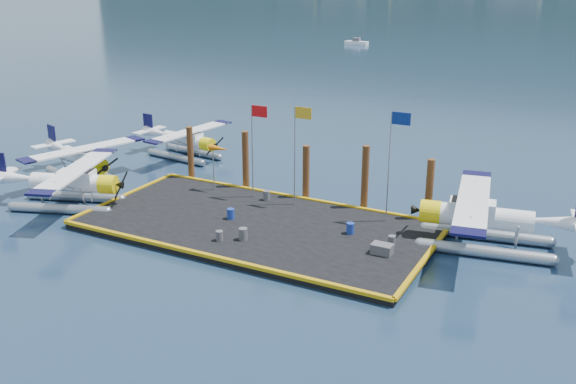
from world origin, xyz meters
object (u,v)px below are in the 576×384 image
(seaplane_a, at_px, (72,185))
(seaplane_d, at_px, (479,220))
(drum_2, at_px, (350,228))
(piling_4, at_px, (429,192))
(piling_3, at_px, (365,180))
(piling_0, at_px, (191,155))
(drum_1, at_px, (243,234))
(piling_1, at_px, (246,162))
(flagpole_blue, at_px, (393,151))
(drum_0, at_px, (231,214))
(drum_4, at_px, (392,241))
(windsock, at_px, (219,150))
(flagpole_red, at_px, (255,137))
(flagpole_yellow, at_px, (298,141))
(crate, at_px, (382,249))
(drum_3, at_px, (219,236))
(piling_2, at_px, (306,174))
(seaplane_b, at_px, (83,161))
(seaplane_c, at_px, (187,142))
(drum_5, at_px, (267,195))

(seaplane_a, height_order, seaplane_d, seaplane_d)
(drum_2, relative_size, piling_4, 0.16)
(piling_3, bearing_deg, piling_0, 180.00)
(drum_1, height_order, piling_1, piling_1)
(drum_2, relative_size, flagpole_blue, 0.10)
(piling_1, bearing_deg, drum_2, -24.72)
(drum_0, xyz_separation_m, drum_4, (9.66, 0.70, -0.03))
(drum_0, relative_size, flagpole_blue, 0.10)
(seaplane_d, bearing_deg, piling_1, 72.88)
(drum_4, relative_size, windsock, 0.18)
(flagpole_red, height_order, flagpole_yellow, flagpole_yellow)
(crate, height_order, flagpole_yellow, flagpole_yellow)
(drum_3, height_order, piling_1, piling_1)
(piling_2, distance_m, piling_3, 4.01)
(seaplane_b, relative_size, windsock, 2.90)
(seaplane_c, distance_m, drum_0, 14.74)
(drum_1, relative_size, flagpole_red, 0.11)
(seaplane_b, height_order, seaplane_c, seaplane_b)
(drum_5, bearing_deg, seaplane_a, -151.02)
(seaplane_c, distance_m, seaplane_d, 25.07)
(drum_2, height_order, drum_5, drum_2)
(drum_5, bearing_deg, flagpole_yellow, 3.67)
(seaplane_d, bearing_deg, seaplane_c, 64.56)
(seaplane_b, distance_m, piling_4, 24.29)
(seaplane_d, relative_size, flagpole_red, 1.74)
(seaplane_d, bearing_deg, flagpole_red, 78.43)
(seaplane_a, xyz_separation_m, piling_0, (3.61, 7.66, 0.51))
(crate, bearing_deg, drum_4, 84.40)
(seaplane_b, height_order, seaplane_d, seaplane_d)
(drum_0, height_order, flagpole_blue, flagpole_blue)
(piling_2, bearing_deg, flagpole_red, -150.20)
(windsock, bearing_deg, piling_1, 57.34)
(drum_0, distance_m, drum_5, 3.80)
(seaplane_a, height_order, drum_5, seaplane_a)
(seaplane_b, height_order, flagpole_blue, flagpole_blue)
(piling_4, bearing_deg, crate, -96.26)
(flagpole_blue, xyz_separation_m, piling_2, (-6.20, 1.60, -2.79))
(flagpole_yellow, distance_m, flagpole_blue, 6.00)
(seaplane_b, relative_size, piling_3, 2.10)
(drum_0, xyz_separation_m, windsock, (-3.32, 3.92, 2.51))
(seaplane_c, distance_m, crate, 22.82)
(flagpole_yellow, distance_m, piling_2, 3.07)
(drum_2, bearing_deg, windsock, 165.37)
(drum_5, distance_m, piling_3, 6.34)
(seaplane_c, relative_size, crate, 8.08)
(drum_3, relative_size, piling_4, 0.14)
(seaplane_a, distance_m, flagpole_red, 11.90)
(seaplane_d, height_order, drum_2, seaplane_d)
(seaplane_a, relative_size, piling_2, 2.50)
(piling_4, bearing_deg, flagpole_yellow, -168.40)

